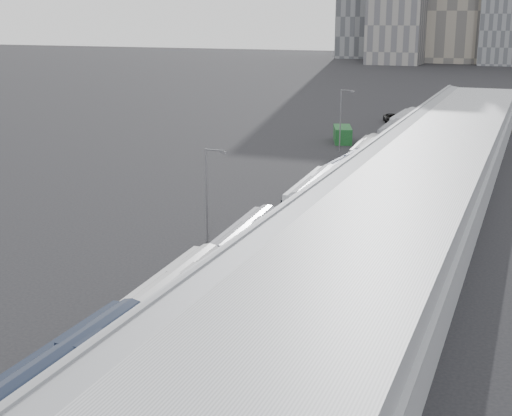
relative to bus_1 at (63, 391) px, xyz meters
The scene contains 19 objects.
sidewalk 34.67m from the bus_1, 78.55° to the left, with size 10.00×170.00×0.12m, color gray.
lane_line 34.17m from the bus_1, 96.09° to the left, with size 0.12×160.00×0.02m, color gold.
depot 35.68m from the bus_1, 72.24° to the left, with size 12.45×160.40×7.20m.
bus_1 is the anchor object (origin of this frame).
bus_2 11.69m from the bus_1, 90.23° to the left, with size 3.35×13.49×3.91m.
bus_3 24.97m from the bus_1, 90.74° to the left, with size 3.29×12.63×3.65m.
bus_4 41.68m from the bus_1, 89.39° to the left, with size 3.54×14.09×4.08m.
bus_5 55.60m from the bus_1, 89.57° to the left, with size 3.56×12.94×3.74m.
bus_6 68.16m from the bus_1, 90.23° to the left, with size 3.22×12.40×3.59m.
bus_7 84.84m from the bus_1, 89.99° to the left, with size 3.00×12.89×3.75m.
bus_8 97.00m from the bus_1, 90.13° to the left, with size 3.00×13.51×3.94m.
tree_1 9.69m from the bus_1, 66.45° to the left, with size 1.73×1.73×4.30m.
tree_2 36.86m from the bus_1, 83.81° to the left, with size 1.41×1.41×3.81m.
tree_3 55.89m from the bus_1, 86.24° to the left, with size 2.03×2.03×4.35m.
tree_4 80.44m from the bus_1, 87.44° to the left, with size 2.17×2.17×4.04m.
street_lamp_near 30.47m from the bus_1, 101.22° to the left, with size 2.04×0.22×8.67m.
street_lamp_far 77.53m from the bus_1, 94.68° to the left, with size 2.04×0.22×9.36m.
shipping_container 85.88m from the bus_1, 95.51° to the left, with size 2.68×6.87×2.50m, color #14421C.
suv 110.66m from the bus_1, 92.69° to the left, with size 2.70×5.85×1.63m, color black.
Camera 1 is at (23.11, -5.37, 20.11)m, focal length 50.00 mm.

